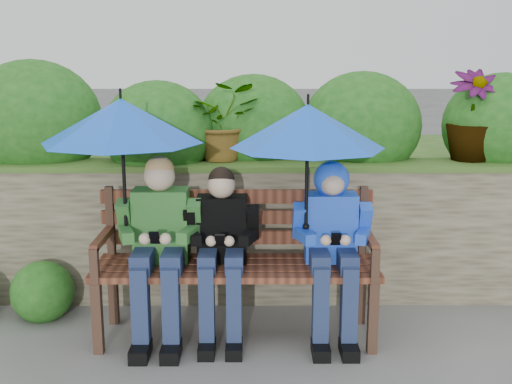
{
  "coord_description": "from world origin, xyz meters",
  "views": [
    {
      "loc": [
        -0.01,
        -3.87,
        1.81
      ],
      "look_at": [
        0.0,
        0.1,
        0.95
      ],
      "focal_mm": 45.0,
      "sensor_mm": 36.0,
      "label": 1
    }
  ],
  "objects_px": {
    "boy_middle": "(221,244)",
    "umbrella_right": "(308,127)",
    "boy_right": "(332,235)",
    "park_bench": "(236,254)",
    "umbrella_left": "(121,121)",
    "boy_left": "(159,240)"
  },
  "relations": [
    {
      "from": "park_bench",
      "to": "umbrella_left",
      "type": "height_order",
      "value": "umbrella_left"
    },
    {
      "from": "boy_left",
      "to": "umbrella_right",
      "type": "relative_size",
      "value": 1.24
    },
    {
      "from": "umbrella_left",
      "to": "boy_right",
      "type": "bearing_deg",
      "value": 0.9
    },
    {
      "from": "boy_left",
      "to": "umbrella_right",
      "type": "height_order",
      "value": "umbrella_right"
    },
    {
      "from": "boy_middle",
      "to": "park_bench",
      "type": "bearing_deg",
      "value": 42.09
    },
    {
      "from": "boy_left",
      "to": "boy_right",
      "type": "relative_size",
      "value": 1.03
    },
    {
      "from": "umbrella_right",
      "to": "umbrella_left",
      "type": "bearing_deg",
      "value": 179.33
    },
    {
      "from": "park_bench",
      "to": "boy_middle",
      "type": "bearing_deg",
      "value": -137.91
    },
    {
      "from": "boy_left",
      "to": "umbrella_left",
      "type": "height_order",
      "value": "umbrella_left"
    },
    {
      "from": "park_bench",
      "to": "boy_right",
      "type": "xyz_separation_m",
      "value": [
        0.61,
        -0.07,
        0.15
      ]
    },
    {
      "from": "boy_middle",
      "to": "umbrella_right",
      "type": "distance_m",
      "value": 0.92
    },
    {
      "from": "park_bench",
      "to": "boy_left",
      "type": "relative_size",
      "value": 1.53
    },
    {
      "from": "boy_left",
      "to": "umbrella_right",
      "type": "distance_m",
      "value": 1.17
    },
    {
      "from": "boy_middle",
      "to": "umbrella_right",
      "type": "relative_size",
      "value": 1.17
    },
    {
      "from": "boy_middle",
      "to": "boy_right",
      "type": "bearing_deg",
      "value": 0.78
    },
    {
      "from": "boy_right",
      "to": "park_bench",
      "type": "bearing_deg",
      "value": 173.22
    },
    {
      "from": "boy_right",
      "to": "umbrella_left",
      "type": "bearing_deg",
      "value": -179.1
    },
    {
      "from": "boy_middle",
      "to": "umbrella_left",
      "type": "distance_m",
      "value": 0.98
    },
    {
      "from": "boy_middle",
      "to": "boy_right",
      "type": "distance_m",
      "value": 0.7
    },
    {
      "from": "boy_middle",
      "to": "boy_right",
      "type": "relative_size",
      "value": 0.97
    },
    {
      "from": "park_bench",
      "to": "boy_right",
      "type": "height_order",
      "value": "boy_right"
    },
    {
      "from": "boy_left",
      "to": "boy_middle",
      "type": "height_order",
      "value": "boy_left"
    }
  ]
}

